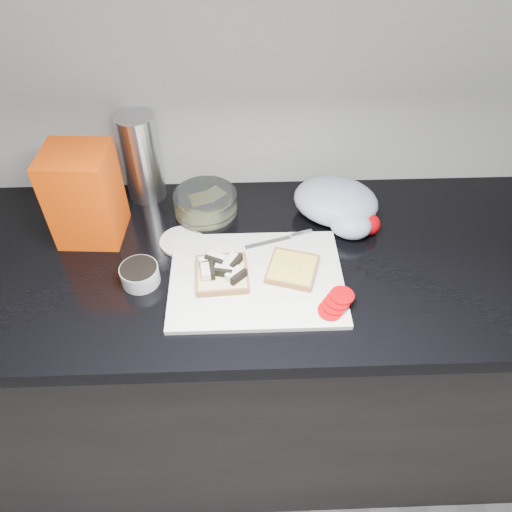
{
  "coord_description": "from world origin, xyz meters",
  "views": [
    {
      "loc": [
        -0.01,
        0.34,
        1.76
      ],
      "look_at": [
        0.02,
        1.15,
        0.95
      ],
      "focal_mm": 35.0,
      "sensor_mm": 36.0,
      "label": 1
    }
  ],
  "objects_px": {
    "glass_bowl": "(206,205)",
    "bread_bag": "(85,195)",
    "steel_canister": "(142,158)",
    "cutting_board": "(256,278)"
  },
  "relations": [
    {
      "from": "glass_bowl",
      "to": "bread_bag",
      "type": "relative_size",
      "value": 0.69
    },
    {
      "from": "steel_canister",
      "to": "bread_bag",
      "type": "bearing_deg",
      "value": -127.48
    },
    {
      "from": "glass_bowl",
      "to": "steel_canister",
      "type": "relative_size",
      "value": 0.68
    },
    {
      "from": "glass_bowl",
      "to": "bread_bag",
      "type": "bearing_deg",
      "value": -168.02
    },
    {
      "from": "cutting_board",
      "to": "steel_canister",
      "type": "distance_m",
      "value": 0.46
    },
    {
      "from": "glass_bowl",
      "to": "steel_canister",
      "type": "height_order",
      "value": "steel_canister"
    },
    {
      "from": "glass_bowl",
      "to": "steel_canister",
      "type": "distance_m",
      "value": 0.21
    },
    {
      "from": "cutting_board",
      "to": "glass_bowl",
      "type": "bearing_deg",
      "value": 117.34
    },
    {
      "from": "glass_bowl",
      "to": "bread_bag",
      "type": "height_order",
      "value": "bread_bag"
    },
    {
      "from": "cutting_board",
      "to": "bread_bag",
      "type": "bearing_deg",
      "value": 156.02
    }
  ]
}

